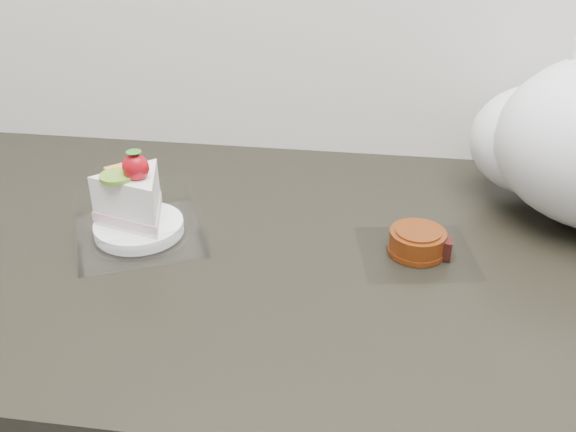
{
  "coord_description": "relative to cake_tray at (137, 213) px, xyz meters",
  "views": [
    {
      "loc": [
        -0.06,
        1.0,
        1.34
      ],
      "look_at": [
        -0.16,
        1.7,
        0.94
      ],
      "focal_mm": 40.0,
      "sensor_mm": 36.0,
      "label": 1
    }
  ],
  "objects": [
    {
      "name": "cake_tray",
      "position": [
        0.0,
        0.0,
        0.0
      ],
      "size": [
        0.21,
        0.21,
        0.13
      ],
      "rotation": [
        0.0,
        0.0,
        0.43
      ],
      "color": "white",
      "rests_on": "counter"
    },
    {
      "name": "mooncake_wrap",
      "position": [
        0.36,
        0.01,
        -0.02
      ],
      "size": [
        0.16,
        0.16,
        0.03
      ],
      "rotation": [
        0.0,
        0.0,
        0.35
      ],
      "color": "white",
      "rests_on": "counter"
    }
  ]
}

